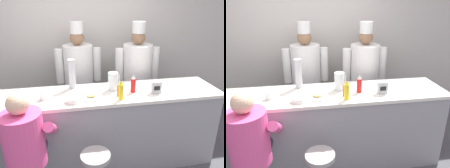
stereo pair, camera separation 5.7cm
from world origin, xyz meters
The scene contains 14 objects.
wall_back centered at (0.00, 1.65, 1.35)m, with size 10.00×0.06×2.70m.
diner_counter centered at (0.00, 0.35, 0.52)m, with size 3.20×0.69×1.03m.
ketchup_bottle_red centered at (0.49, 0.30, 1.14)m, with size 0.06×0.06×0.22m.
mustard_bottle_yellow centered at (0.30, 0.12, 1.14)m, with size 0.06×0.06×0.23m.
hot_sauce_bottle_orange centered at (0.29, 0.21, 1.10)m, with size 0.04×0.04×0.14m.
water_pitcher_clear centered at (0.26, 0.42, 1.15)m, with size 0.15×0.13×0.23m.
breakfast_plate centered at (-0.04, 0.22, 1.05)m, with size 0.24×0.24×0.05m.
cereal_bowl centered at (-0.25, 0.15, 1.06)m, with size 0.16×0.16×0.05m.
coffee_mug_white centered at (-0.57, 0.28, 1.07)m, with size 0.14×0.09×0.08m.
cup_stack_steel centered at (-0.24, 0.58, 1.22)m, with size 0.10×0.10×0.38m.
napkin_dispenser_chrome centered at (0.76, 0.22, 1.11)m, with size 0.12×0.07×0.15m.
diner_seated_pink centered at (-0.72, -0.24, 0.85)m, with size 0.59×0.58×1.36m.
cook_in_whites_near centered at (-0.13, 1.22, 0.99)m, with size 0.71×0.45×1.81m.
cook_in_whites_far centered at (0.78, 1.10, 0.99)m, with size 0.70×0.45×1.80m.
Camera 1 is at (-0.22, -2.10, 2.11)m, focal length 35.00 mm.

